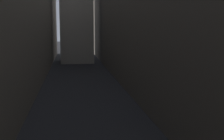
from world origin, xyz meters
name	(u,v)px	position (x,y,z in m)	size (l,w,h in m)	color
ground_plane	(83,95)	(0.00, 48.00, 0.00)	(264.00, 264.00, 0.00)	#232326
building_block_right	(186,4)	(13.32, 50.00, 10.96)	(15.64, 108.00, 21.91)	#60594F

